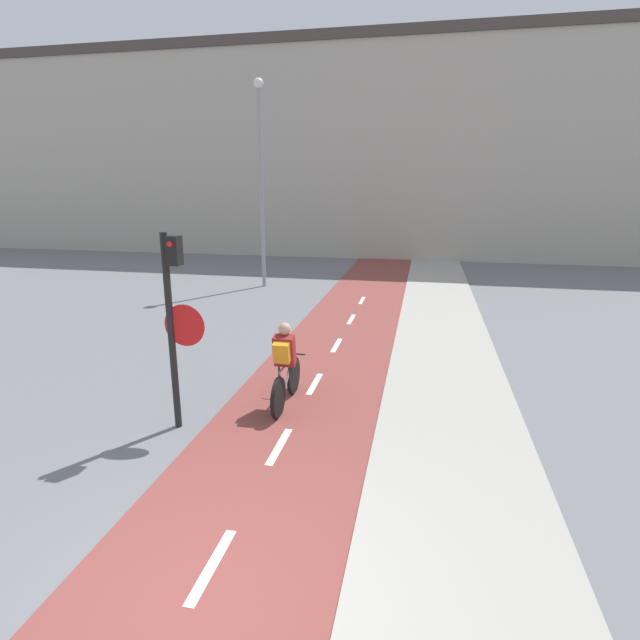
{
  "coord_description": "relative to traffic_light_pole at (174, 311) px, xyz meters",
  "views": [
    {
      "loc": [
        1.99,
        -3.51,
        3.86
      ],
      "look_at": [
        0.0,
        6.01,
        1.2
      ],
      "focal_mm": 28.0,
      "sensor_mm": 36.0,
      "label": 1
    }
  ],
  "objects": [
    {
      "name": "cyclist_near",
      "position": [
        1.43,
        1.14,
        -1.24
      ],
      "size": [
        0.46,
        1.74,
        1.54
      ],
      "color": "black",
      "rests_on": "ground_plane"
    },
    {
      "name": "ground_plane",
      "position": [
        1.74,
        -3.32,
        -1.96
      ],
      "size": [
        120.0,
        120.0,
        0.0
      ],
      "primitive_type": "plane",
      "color": "slate"
    },
    {
      "name": "bike_lane",
      "position": [
        1.74,
        -3.32,
        -1.95
      ],
      "size": [
        2.75,
        60.0,
        0.02
      ],
      "color": "brown",
      "rests_on": "ground_plane"
    },
    {
      "name": "building_row_background",
      "position": [
        1.74,
        22.05,
        3.6
      ],
      "size": [
        60.0,
        5.2,
        11.1
      ],
      "color": "#B2A899",
      "rests_on": "ground_plane"
    },
    {
      "name": "traffic_light_pole",
      "position": [
        0.0,
        0.0,
        0.0
      ],
      "size": [
        0.67,
        0.25,
        3.17
      ],
      "color": "black",
      "rests_on": "ground_plane"
    },
    {
      "name": "street_lamp_far",
      "position": [
        -2.32,
        11.47,
        2.55
      ],
      "size": [
        0.36,
        0.36,
        7.47
      ],
      "color": "gray",
      "rests_on": "ground_plane"
    }
  ]
}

